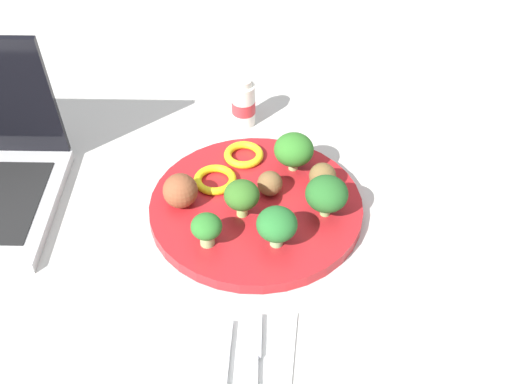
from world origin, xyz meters
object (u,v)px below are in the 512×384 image
fork (219,362)px  broccoli_floret_back_left (327,194)px  broccoli_floret_front_right (277,225)px  meatball_center (323,176)px  broccoli_floret_back_right (206,228)px  pepper_ring_mid_left (244,155)px  knife (252,365)px  plate (256,208)px  pepper_ring_near_rim (215,180)px  yogurt_bottle (244,104)px  meatball_near_rim (180,191)px  broccoli_floret_center (242,196)px  broccoli_floret_front_left (294,150)px  meatball_back_left (270,183)px  napkin (235,372)px

fork → broccoli_floret_back_left: bearing=-22.7°
broccoli_floret_front_right → meatball_center: broccoli_floret_front_right is taller
broccoli_floret_back_right → pepper_ring_mid_left: (0.17, -0.02, -0.02)m
meatball_center → knife: (-0.28, 0.05, -0.03)m
plate → pepper_ring_near_rim: size_ratio=4.83×
broccoli_floret_front_right → pepper_ring_near_rim: (0.10, 0.09, -0.03)m
fork → yogurt_bottle: (0.43, 0.04, 0.03)m
meatball_near_rim → plate: bearing=-81.8°
broccoli_floret_front_right → pepper_ring_mid_left: size_ratio=0.96×
broccoli_floret_center → broccoli_floret_front_right: bearing=-132.6°
broccoli_floret_front_left → broccoli_floret_back_left: broccoli_floret_back_left is taller
pepper_ring_near_rim → broccoli_floret_front_left: bearing=-66.5°
yogurt_bottle → broccoli_floret_back_right: bearing=179.2°
plate → knife: (-0.24, -0.03, -0.00)m
plate → meatball_center: 0.10m
broccoli_floret_back_left → yogurt_bottle: 0.24m
broccoli_floret_front_left → broccoli_floret_front_right: broccoli_floret_front_left is taller
meatball_back_left → pepper_ring_mid_left: 0.08m
broccoli_floret_back_left → meatball_near_rim: (-0.01, 0.19, -0.01)m
pepper_ring_mid_left → napkin: (-0.34, -0.04, -0.02)m
broccoli_floret_front_left → pepper_ring_near_rim: (-0.04, 0.10, -0.03)m
broccoli_floret_front_right → napkin: 0.19m
napkin → yogurt_bottle: bearing=7.4°
pepper_ring_near_rim → knife: (-0.27, -0.09, -0.01)m
meatball_back_left → plate: bearing=146.0°
broccoli_floret_front_right → knife: (-0.17, 0.01, -0.04)m
plate → broccoli_floret_front_left: (0.08, -0.04, 0.04)m
plate → fork: (-0.24, 0.01, -0.00)m
meatball_center → pepper_ring_mid_left: size_ratio=0.65×
plate → fork: plate is taller
knife → napkin: bearing=113.7°
meatball_center → broccoli_floret_center: bearing=124.7°
meatball_center → yogurt_bottle: size_ratio=0.47×
napkin → plate: bearing=2.8°
broccoli_floret_front_left → meatball_near_rim: (-0.09, 0.14, -0.01)m
pepper_ring_mid_left → fork: bearing=-176.0°
meatball_center → yogurt_bottle: bearing=40.8°
fork → yogurt_bottle: size_ratio=1.56×
broccoli_floret_front_right → napkin: bearing=172.8°
broccoli_floret_back_left → fork: size_ratio=0.47×
meatball_back_left → fork: 0.26m
napkin → fork: (0.01, 0.02, 0.00)m
pepper_ring_mid_left → fork: pepper_ring_mid_left is taller
broccoli_floret_center → broccoli_floret_back_right: bearing=148.9°
fork → knife: (0.00, -0.04, -0.00)m
meatball_center → yogurt_bottle: yogurt_bottle is taller
broccoli_floret_front_left → pepper_ring_near_rim: 0.11m
broccoli_floret_back_left → meatball_center: bearing=8.1°
broccoli_floret_back_left → knife: 0.24m
broccoli_floret_back_right → pepper_ring_near_rim: 0.12m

